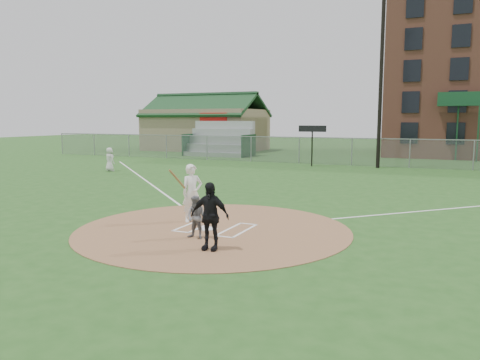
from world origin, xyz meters
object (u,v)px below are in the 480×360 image
at_px(home_plate, 207,229).
at_px(umpire, 210,216).
at_px(catcher, 196,217).
at_px(batter_at_plate, 192,193).
at_px(ondeck_player, 110,159).

xyz_separation_m(home_plate, umpire, (1.14, -1.95, 0.87)).
relative_size(catcher, batter_at_plate, 0.64).
bearing_deg(catcher, ondeck_player, 138.36).
distance_m(home_plate, catcher, 1.28).
height_order(umpire, ondeck_player, umpire).
distance_m(home_plate, ondeck_player, 17.94).
xyz_separation_m(catcher, batter_at_plate, (-1.21, 1.87, 0.34)).
height_order(ondeck_player, batter_at_plate, batter_at_plate).
bearing_deg(umpire, home_plate, 114.66).
height_order(home_plate, umpire, umpire).
bearing_deg(catcher, home_plate, 105.29).
height_order(catcher, batter_at_plate, batter_at_plate).
relative_size(home_plate, catcher, 0.39).
distance_m(umpire, ondeck_player, 20.08).
relative_size(home_plate, ondeck_player, 0.31).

